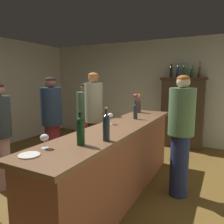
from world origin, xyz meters
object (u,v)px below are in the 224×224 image
at_px(wine_bottle_rose, 106,126).
at_px(wine_bottle_malbec, 81,130).
at_px(display_cabinet, 182,111).
at_px(patron_redhead, 0,131).
at_px(display_bottle_right, 200,71).
at_px(flower_arrangement, 137,104).
at_px(cheese_plate, 29,155).
at_px(bar_counter, 118,161).
at_px(display_bottle_center, 184,71).
at_px(bartender, 181,132).
at_px(display_bottle_midleft, 178,71).
at_px(display_bottle_midright, 192,72).
at_px(patron_tall, 86,115).
at_px(patron_by_cabinet, 94,116).
at_px(wine_glass_front, 44,138).
at_px(display_bottle_left, 171,71).
at_px(patron_near_entrance, 52,120).
at_px(wine_glass_mid, 110,116).
at_px(wine_bottle_riesling, 135,111).

bearing_deg(wine_bottle_rose, wine_bottle_malbec, -122.14).
bearing_deg(display_cabinet, patron_redhead, -120.73).
bearing_deg(display_bottle_right, flower_arrangement, -121.53).
height_order(wine_bottle_malbec, cheese_plate, wine_bottle_malbec).
xyz_separation_m(bar_counter, wine_bottle_malbec, (0.06, -0.91, 0.65)).
bearing_deg(display_bottle_center, flower_arrangement, -110.89).
bearing_deg(bar_counter, bartender, 29.92).
height_order(wine_bottle_malbec, flower_arrangement, flower_arrangement).
distance_m(wine_bottle_rose, display_bottle_midleft, 3.46).
xyz_separation_m(display_bottle_center, display_bottle_midright, (0.18, 0.00, -0.02)).
distance_m(wine_bottle_rose, patron_tall, 2.71).
xyz_separation_m(patron_tall, patron_by_cabinet, (0.69, -0.75, 0.13)).
bearing_deg(flower_arrangement, display_cabinet, 68.74).
xyz_separation_m(wine_glass_front, bartender, (0.92, 1.58, -0.18)).
height_order(wine_glass_front, display_bottle_left, display_bottle_left).
relative_size(display_bottle_right, patron_near_entrance, 0.21).
height_order(wine_glass_mid, patron_tall, patron_tall).
relative_size(patron_tall, patron_by_cabinet, 0.88).
bearing_deg(wine_bottle_riesling, wine_glass_mid, -107.31).
distance_m(wine_bottle_riesling, flower_arrangement, 0.69).
distance_m(wine_glass_front, display_bottle_left, 3.94).
xyz_separation_m(cheese_plate, display_bottle_center, (0.50, 4.08, 0.80)).
height_order(bar_counter, wine_bottle_riesling, wine_bottle_riesling).
relative_size(cheese_plate, display_bottle_left, 0.52).
xyz_separation_m(wine_bottle_riesling, flower_arrangement, (-0.22, 0.66, 0.02)).
xyz_separation_m(flower_arrangement, display_bottle_midleft, (0.43, 1.47, 0.66)).
xyz_separation_m(wine_glass_mid, display_bottle_center, (0.50, 2.66, 0.69)).
distance_m(wine_bottle_malbec, display_bottle_right, 3.75).
height_order(display_cabinet, patron_near_entrance, same).
bearing_deg(wine_glass_mid, cheese_plate, -89.85).
relative_size(display_cabinet, display_bottle_midleft, 5.07).
xyz_separation_m(bar_counter, display_bottle_midright, (0.53, 2.72, 1.29)).
xyz_separation_m(wine_bottle_rose, display_bottle_left, (-0.14, 3.40, 0.66)).
xyz_separation_m(bar_counter, cheese_plate, (-0.14, -1.35, 0.51)).
relative_size(wine_glass_mid, cheese_plate, 0.90).
xyz_separation_m(wine_glass_mid, display_bottle_midleft, (0.37, 2.66, 0.69)).
height_order(display_bottle_center, patron_near_entrance, display_bottle_center).
relative_size(display_bottle_midleft, display_bottle_center, 1.00).
relative_size(bar_counter, wine_bottle_riesling, 10.44).
relative_size(flower_arrangement, patron_near_entrance, 0.21).
distance_m(display_bottle_center, display_bottle_midright, 0.18).
bearing_deg(flower_arrangement, display_bottle_midleft, 73.80).
bearing_deg(bartender, bar_counter, 30.48).
bearing_deg(patron_near_entrance, wine_bottle_rose, -35.03).
bearing_deg(flower_arrangement, patron_near_entrance, -142.15).
height_order(bar_counter, wine_bottle_malbec, wine_bottle_malbec).
bearing_deg(patron_redhead, wine_bottle_riesling, 7.94).
bearing_deg(display_bottle_left, cheese_plate, -92.95).
bearing_deg(wine_glass_mid, wine_glass_front, -91.38).
xyz_separation_m(display_bottle_center, display_bottle_right, (0.34, -0.00, -0.00)).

